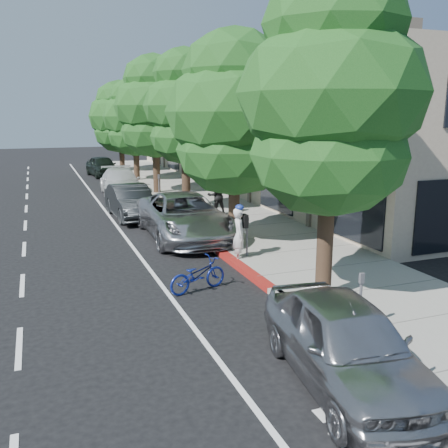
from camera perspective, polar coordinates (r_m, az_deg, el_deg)
name	(u,v)px	position (r m, az deg, el deg)	size (l,w,h in m)	color
ground	(257,281)	(14.20, 3.78, -6.55)	(120.00, 120.00, 0.00)	black
sidewalk	(230,218)	(22.16, 0.65, 0.68)	(4.60, 56.00, 0.15)	gray
curb	(180,222)	(21.45, -5.08, 0.23)	(0.30, 56.00, 0.15)	#9E998E
curb_red_segment	(243,269)	(15.04, 2.20, -5.12)	(0.32, 4.00, 0.15)	maroon
storefront_building	(277,130)	(33.82, 6.12, 10.58)	(10.00, 36.00, 7.00)	#C0AD93
street_tree_0	(331,99)	(12.09, 12.19, 13.83)	(4.44, 4.44, 7.91)	black
street_tree_1	(234,115)	(17.45, 1.20, 12.35)	(4.77, 4.77, 7.48)	black
street_tree_2	(185,109)	(23.12, -4.50, 13.01)	(3.79, 3.79, 7.54)	black
street_tree_3	(155,108)	(28.93, -7.93, 13.02)	(4.59, 4.59, 7.89)	black
street_tree_4	(135,118)	(34.81, -10.16, 11.85)	(4.35, 4.35, 7.01)	black
street_tree_5	(120,117)	(40.71, -11.78, 11.85)	(4.93, 4.93, 7.16)	black
cyclist	(239,235)	(15.73, 1.77, -1.29)	(0.64, 0.42, 1.75)	silver
bicycle	(198,275)	(13.30, -3.03, -5.83)	(0.60, 1.72, 0.90)	navy
silver_suv	(185,216)	(18.80, -4.53, 0.87)	(2.79, 6.05, 1.68)	#B3B3B8
dark_sedan	(131,202)	(22.82, -10.61, 2.53)	(1.58, 4.52, 1.49)	black
white_pickup	(121,182)	(29.24, -11.72, 4.69)	(2.13, 5.23, 1.52)	silver
dark_suv_far	(102,166)	(38.49, -13.72, 6.43)	(1.78, 4.42, 1.51)	black
near_car_a	(346,343)	(9.09, 13.74, -13.03)	(1.83, 4.55, 1.55)	#A2A1A6
pedestrian	(216,196)	(22.42, -0.87, 3.27)	(0.84, 0.66, 1.73)	black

